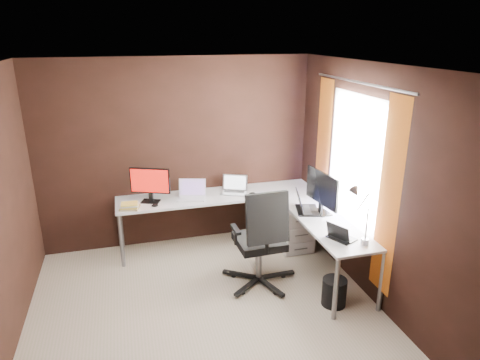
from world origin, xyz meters
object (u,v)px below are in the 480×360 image
object	(u,v)px
monitor_left	(150,183)
laptop_black_small	(340,236)
monitor_right	(322,190)
book_stack	(130,206)
wastebasket	(334,292)
laptop_white	(192,194)
office_chair	(260,257)
desk_lamp	(359,208)
laptop_black_big	(304,207)
laptop_silver	(234,189)
drawer_pedestal	(294,227)

from	to	relation	value
monitor_left	laptop_black_small	size ratio (longest dim) A/B	1.45
monitor_right	book_stack	xyz separation A→B (m)	(-2.19, 0.75, -0.26)
wastebasket	laptop_white	bearing A→B (deg)	126.42
laptop_white	office_chair	xyz separation A→B (m)	(0.59, -1.07, -0.43)
desk_lamp	wastebasket	world-z (taller)	desk_lamp
monitor_right	laptop_black_big	size ratio (longest dim) A/B	1.49
monitor_left	desk_lamp	distance (m)	2.58
monitor_right	laptop_silver	world-z (taller)	monitor_right
book_stack	laptop_black_small	bearing A→B (deg)	-34.40
drawer_pedestal	office_chair	bearing A→B (deg)	-134.09
laptop_black_big	book_stack	size ratio (longest dim) A/B	1.60
laptop_black_small	wastebasket	bearing A→B (deg)	116.97
drawer_pedestal	monitor_left	world-z (taller)	monitor_left
drawer_pedestal	laptop_black_small	bearing A→B (deg)	-90.83
laptop_silver	wastebasket	world-z (taller)	laptop_silver
monitor_left	laptop_white	xyz separation A→B (m)	(0.53, -0.01, -0.20)
laptop_white	laptop_silver	size ratio (longest dim) A/B	1.00
monitor_right	laptop_silver	xyz separation A→B (m)	(-0.81, 0.96, -0.24)
laptop_silver	laptop_black_big	world-z (taller)	laptop_black_big
laptop_black_small	office_chair	bearing A→B (deg)	27.86
drawer_pedestal	laptop_black_small	world-z (taller)	laptop_black_small
drawer_pedestal	laptop_white	bearing A→B (deg)	165.65
monitor_left	monitor_right	size ratio (longest dim) A/B	0.77
book_stack	monitor_left	bearing A→B (deg)	31.99
laptop_silver	monitor_right	bearing A→B (deg)	-26.58
drawer_pedestal	book_stack	distance (m)	2.16
office_chair	laptop_silver	bearing A→B (deg)	88.79
laptop_black_big	laptop_black_small	distance (m)	0.80
monitor_left	desk_lamp	size ratio (longest dim) A/B	0.79
laptop_black_big	laptop_black_small	world-z (taller)	laptop_black_big
desk_lamp	drawer_pedestal	bearing A→B (deg)	101.49
laptop_black_small	desk_lamp	bearing A→B (deg)	-152.94
drawer_pedestal	laptop_silver	distance (m)	0.95
desk_lamp	monitor_right	bearing A→B (deg)	98.49
drawer_pedestal	office_chair	distance (m)	1.03
monitor_left	wastebasket	distance (m)	2.56
monitor_left	wastebasket	bearing A→B (deg)	-20.65
laptop_silver	laptop_black_big	xyz separation A→B (m)	(0.65, -0.84, 0.00)
laptop_white	book_stack	xyz separation A→B (m)	(-0.80, -0.16, -0.02)
laptop_silver	office_chair	world-z (taller)	office_chair
laptop_black_big	office_chair	xyz separation A→B (m)	(-0.64, -0.28, -0.43)
monitor_left	monitor_right	xyz separation A→B (m)	(1.92, -0.92, 0.04)
laptop_white	laptop_black_small	distance (m)	2.05
drawer_pedestal	monitor_left	distance (m)	1.98
laptop_black_small	desk_lamp	xyz separation A→B (m)	(0.13, -0.10, 0.34)
drawer_pedestal	book_stack	world-z (taller)	book_stack
drawer_pedestal	monitor_left	size ratio (longest dim) A/B	1.25
monitor_right	office_chair	bearing A→B (deg)	94.08
monitor_right	laptop_silver	size ratio (longest dim) A/B	1.55
drawer_pedestal	laptop_silver	size ratio (longest dim) A/B	1.49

